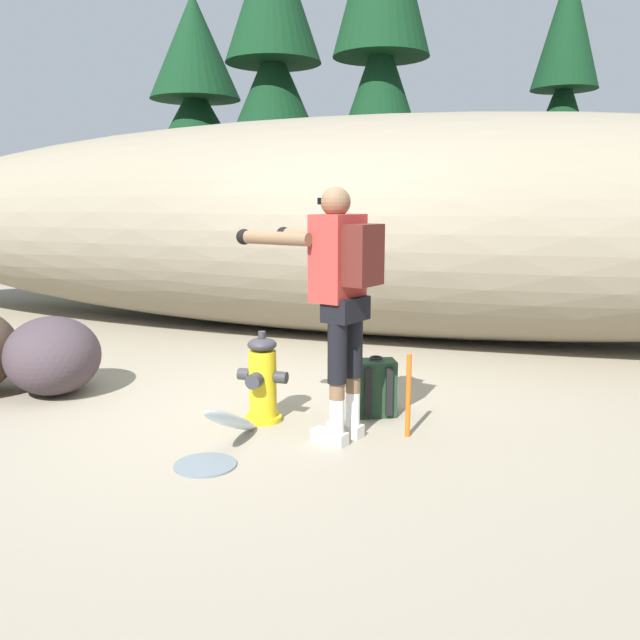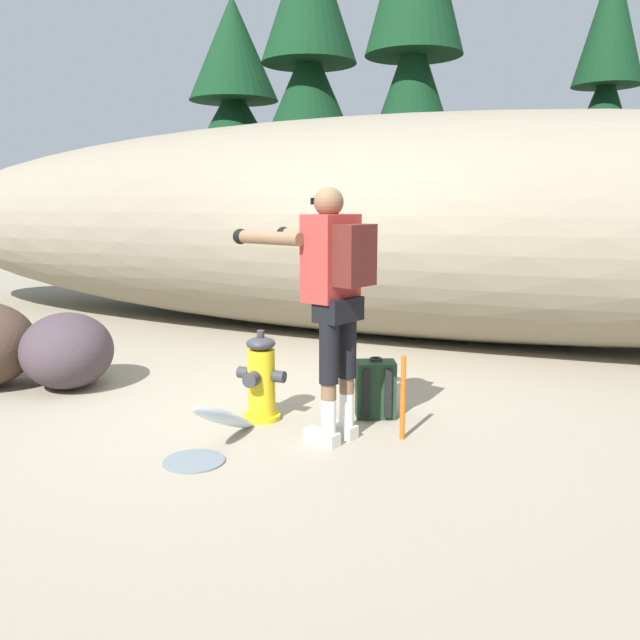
% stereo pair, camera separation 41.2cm
% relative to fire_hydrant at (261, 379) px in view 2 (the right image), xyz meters
% --- Properties ---
extents(ground_plane, '(56.00, 56.00, 0.04)m').
position_rel_fire_hydrant_xyz_m(ground_plane, '(-0.14, 0.16, -0.34)').
color(ground_plane, gray).
extents(dirt_embankment, '(15.58, 3.20, 2.66)m').
position_rel_fire_hydrant_xyz_m(dirt_embankment, '(-0.14, 3.61, 1.01)').
color(dirt_embankment, gray).
rests_on(dirt_embankment, ground_plane).
extents(fire_hydrant, '(0.39, 0.34, 0.70)m').
position_rel_fire_hydrant_xyz_m(fire_hydrant, '(0.00, 0.00, 0.00)').
color(fire_hydrant, gold).
rests_on(fire_hydrant, ground_plane).
extents(hydrant_water_jet, '(0.40, 0.99, 0.44)m').
position_rel_fire_hydrant_xyz_m(hydrant_water_jet, '(-0.00, -0.60, -0.17)').
color(hydrant_water_jet, silver).
rests_on(hydrant_water_jet, ground_plane).
extents(utility_worker, '(1.04, 0.68, 1.75)m').
position_rel_fire_hydrant_xyz_m(utility_worker, '(0.65, -0.19, 0.79)').
color(utility_worker, beige).
rests_on(utility_worker, ground_plane).
extents(spare_backpack, '(0.36, 0.35, 0.47)m').
position_rel_fire_hydrant_xyz_m(spare_backpack, '(0.78, 0.42, -0.10)').
color(spare_backpack, '#1E3823').
rests_on(spare_backpack, ground_plane).
extents(boulder_mid, '(1.21, 1.22, 0.67)m').
position_rel_fire_hydrant_xyz_m(boulder_mid, '(-2.01, 0.10, 0.02)').
color(boulder_mid, '#42353C').
rests_on(boulder_mid, ground_plane).
extents(pine_tree_far_left, '(2.85, 2.85, 5.77)m').
position_rel_fire_hydrant_xyz_m(pine_tree_far_left, '(-5.01, 8.23, 3.00)').
color(pine_tree_far_left, '#47331E').
rests_on(pine_tree_far_left, ground_plane).
extents(pine_tree_left, '(2.79, 2.79, 6.78)m').
position_rel_fire_hydrant_xyz_m(pine_tree_left, '(-3.06, 7.70, 3.41)').
color(pine_tree_left, '#47331E').
rests_on(pine_tree_left, ground_plane).
extents(pine_tree_center, '(2.42, 2.42, 6.81)m').
position_rel_fire_hydrant_xyz_m(pine_tree_center, '(-0.71, 6.58, 3.12)').
color(pine_tree_center, '#47331E').
rests_on(pine_tree_center, ground_plane).
extents(pine_tree_right, '(1.83, 1.83, 5.83)m').
position_rel_fire_hydrant_xyz_m(pine_tree_right, '(2.14, 8.85, 2.92)').
color(pine_tree_right, '#47331E').
rests_on(pine_tree_right, ground_plane).
extents(survey_stake, '(0.04, 0.04, 0.60)m').
position_rel_fire_hydrant_xyz_m(survey_stake, '(1.11, 0.02, -0.02)').
color(survey_stake, '#E55914').
rests_on(survey_stake, ground_plane).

